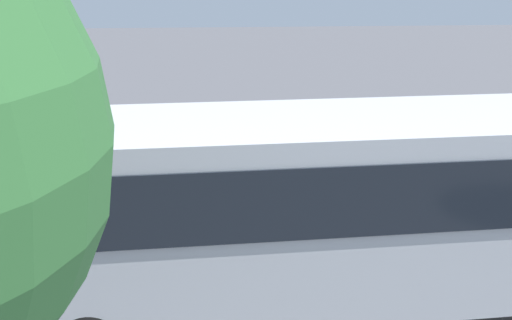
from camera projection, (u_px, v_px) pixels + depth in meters
ground_plane at (235, 194)px, 14.84m from camera, size 80.00×80.00×0.00m
tour_bus at (334, 217)px, 9.42m from camera, size 10.63×3.03×3.25m
spectator_far_left at (404, 182)px, 12.56m from camera, size 0.58×0.36×1.79m
spectator_left at (353, 191)px, 12.24m from camera, size 0.58×0.35×1.70m
spectator_centre at (314, 189)px, 12.13m from camera, size 0.58×0.34×1.80m
spectator_right at (252, 192)px, 12.13m from camera, size 0.57×0.33×1.75m
spectator_far_right at (203, 192)px, 12.20m from camera, size 0.58×0.36×1.68m
parked_motorcycle_silver at (167, 231)px, 11.67m from camera, size 2.04×0.67×0.99m
parked_motorcycle_dark at (494, 226)px, 11.91m from camera, size 2.03×0.73×0.99m
stunt_motorcycle at (156, 154)px, 15.89m from camera, size 2.04×0.66×1.23m
bay_line_a at (361, 174)px, 16.25m from camera, size 0.13×3.77×0.01m
bay_line_b at (251, 177)px, 16.03m from camera, size 0.13×4.75×0.01m
bay_line_c at (139, 180)px, 15.82m from camera, size 0.13×4.46×0.01m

